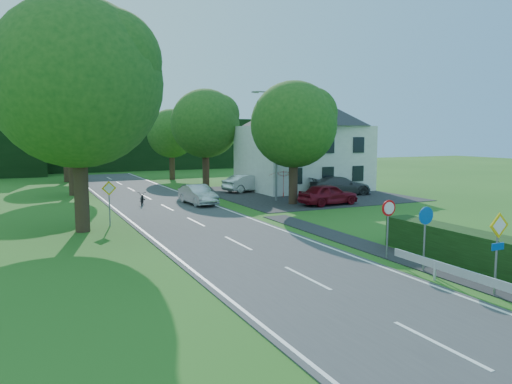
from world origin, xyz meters
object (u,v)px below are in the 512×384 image
parasol (284,184)px  moving_car (198,195)px  parked_car_red (328,194)px  motorcycle (142,198)px  parked_car_silver_a (248,183)px  streetlight (275,140)px  parked_car_grey (340,186)px

parasol → moving_car: bearing=-173.2°
parked_car_red → parasol: parasol is taller
moving_car → motorcycle: (-3.54, 1.48, -0.22)m
moving_car → parked_car_silver_a: bearing=36.8°
streetlight → motorcycle: (-9.25, 2.09, -3.96)m
motorcycle → parked_car_grey: parked_car_grey is taller
parked_car_silver_a → parked_car_grey: (5.89, -5.14, 0.00)m
motorcycle → streetlight: bearing=3.5°
streetlight → parked_car_grey: 7.51m
parked_car_grey → parasol: (-4.92, 0.54, 0.32)m
moving_car → motorcycle: size_ratio=2.35×
parked_car_silver_a → parasol: (0.98, -4.60, 0.32)m
motorcycle → parked_car_grey: bearing=12.0°
motorcycle → parked_car_red: (11.63, -5.59, 0.27)m
moving_car → parked_car_red: (8.08, -4.11, 0.06)m
parked_car_red → parasol: bearing=4.9°
moving_car → parasol: 7.32m
streetlight → motorcycle: bearing=167.3°
streetlight → parked_car_silver_a: size_ratio=1.81×
parked_car_silver_a → parasol: bearing=177.6°
motorcycle → parked_car_silver_a: (9.83, 3.99, 0.26)m
streetlight → parasol: streetlight is taller
moving_car → parked_car_red: size_ratio=0.96×
streetlight → parasol: (1.55, 1.48, -3.37)m
moving_car → parasol: parasol is taller
parked_car_red → parked_car_silver_a: bearing=6.1°
parked_car_red → motorcycle: bearing=59.7°
parasol → parked_car_red: bearing=-80.6°
moving_car → parked_car_silver_a: parked_car_silver_a is taller
moving_car → parked_car_grey: bearing=-2.7°
moving_car → streetlight: bearing=-10.4°
parked_car_silver_a → parked_car_red: bearing=176.3°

